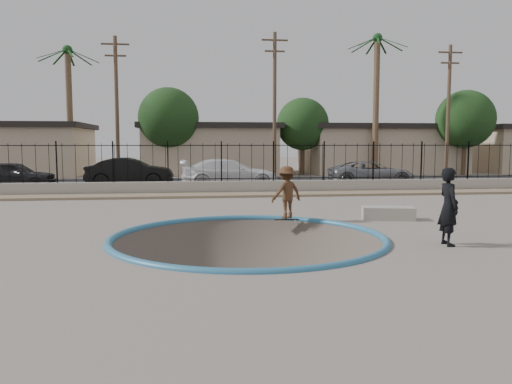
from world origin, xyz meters
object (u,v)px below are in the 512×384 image
object	(u,v)px
car_d	(371,173)
car_a	(13,175)
videographer	(449,207)
car_c	(230,173)
concrete_ledge	(388,213)
skater	(287,195)
car_b	(130,172)
skateboard	(286,220)

from	to	relation	value
car_d	car_a	bearing A→B (deg)	92.26
videographer	car_c	size ratio (longest dim) A/B	0.35
videographer	concrete_ledge	distance (m)	4.08
skater	car_c	world-z (taller)	skater
car_a	car_b	world-z (taller)	car_b
concrete_ledge	car_c	world-z (taller)	car_c
car_a	car_b	distance (m)	5.94
skater	skateboard	world-z (taller)	skater
car_a	skateboard	bearing A→B (deg)	-134.82
skateboard	car_b	distance (m)	14.83
videographer	skater	bearing A→B (deg)	39.59
skateboard	car_b	xyz separation A→B (m)	(-6.30, 13.40, 0.76)
concrete_ledge	car_d	xyz separation A→B (m)	(4.07, 12.50, 0.51)
car_a	car_d	world-z (taller)	car_a
car_c	videographer	bearing A→B (deg)	-165.52
skater	skateboard	size ratio (longest dim) A/B	2.10
car_a	skater	bearing A→B (deg)	-134.82
skater	car_b	bearing A→B (deg)	-88.78
skateboard	concrete_ledge	xyz separation A→B (m)	(3.26, -0.04, 0.15)
skater	videographer	bearing A→B (deg)	103.42
videographer	car_d	world-z (taller)	videographer
skateboard	concrete_ledge	size ratio (longest dim) A/B	0.48
car_b	concrete_ledge	bearing A→B (deg)	-143.54
concrete_ledge	car_c	distance (m)	12.55
skateboard	concrete_ledge	bearing A→B (deg)	1.23
concrete_ledge	car_a	world-z (taller)	car_a
concrete_ledge	car_c	bearing A→B (deg)	109.20
car_c	car_b	bearing A→B (deg)	74.06
videographer	concrete_ledge	xyz separation A→B (m)	(0.17, 4.01, -0.72)
car_b	car_c	xyz separation A→B (m)	(5.43, -1.60, -0.02)
car_b	car_c	bearing A→B (deg)	-105.36
skater	car_c	distance (m)	11.83
car_b	videographer	bearing A→B (deg)	-150.67
car_b	car_d	xyz separation A→B (m)	(13.62, -0.93, -0.10)
skater	car_b	distance (m)	14.81
skater	concrete_ledge	distance (m)	3.31
car_a	car_d	xyz separation A→B (m)	(19.49, -0.00, -0.04)
skateboard	car_a	size ratio (longest dim) A/B	0.18
videographer	car_c	distance (m)	16.33
skater	videographer	size ratio (longest dim) A/B	0.87
concrete_ledge	car_b	xyz separation A→B (m)	(-9.56, 13.44, 0.62)
videographer	car_b	xyz separation A→B (m)	(-9.39, 17.45, -0.10)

